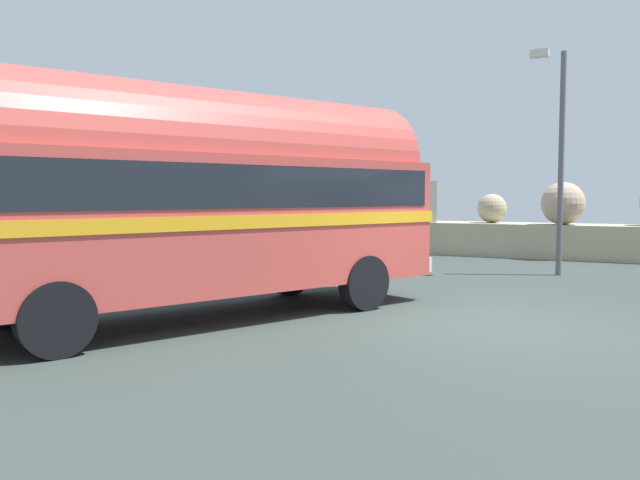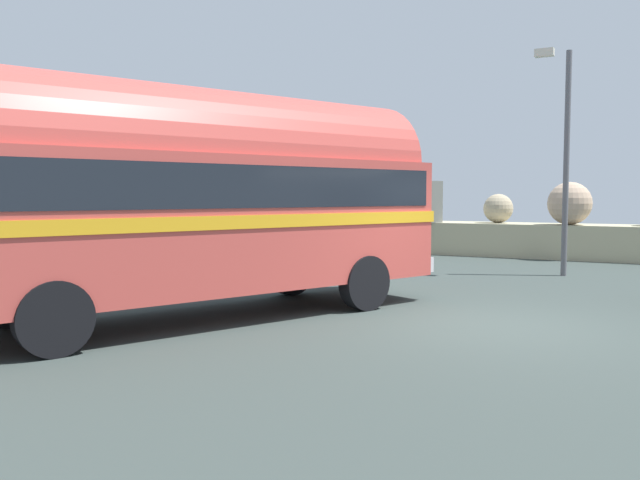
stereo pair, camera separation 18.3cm
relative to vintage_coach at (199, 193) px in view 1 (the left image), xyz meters
The scene contains 4 objects.
ground 5.05m from the vintage_coach, 20.76° to the left, with size 32.00×26.00×0.02m.
breakwater 14.13m from the vintage_coach, 72.12° to the left, with size 31.36×2.37×2.50m.
vintage_coach is the anchor object (origin of this frame).
lamp_post 9.71m from the vintage_coach, 62.85° to the left, with size 0.79×0.67×5.54m.
Camera 1 is at (2.09, -9.95, 2.02)m, focal length 36.09 mm.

